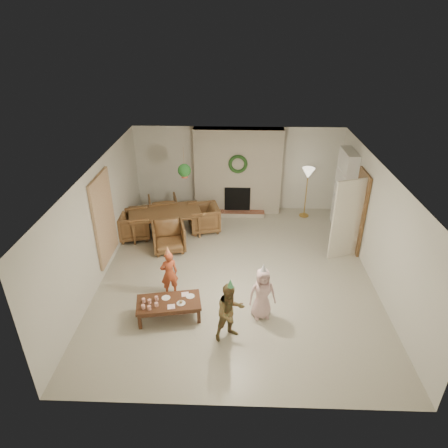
{
  "coord_description": "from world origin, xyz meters",
  "views": [
    {
      "loc": [
        -0.03,
        -7.46,
        5.2
      ],
      "look_at": [
        -0.3,
        0.4,
        1.05
      ],
      "focal_mm": 31.48,
      "sensor_mm": 36.0,
      "label": 1
    }
  ],
  "objects_px": {
    "child_plaid": "(230,312)",
    "child_red": "(169,273)",
    "dining_chair_right": "(204,218)",
    "dining_chair_far": "(163,209)",
    "coffee_table_top": "(169,303)",
    "dining_chair_left": "(134,225)",
    "dining_table": "(166,223)",
    "child_pink": "(262,294)",
    "dining_chair_near": "(169,237)"
  },
  "relations": [
    {
      "from": "dining_chair_left",
      "to": "child_plaid",
      "type": "xyz_separation_m",
      "value": [
        2.6,
        -3.6,
        0.21
      ]
    },
    {
      "from": "child_red",
      "to": "child_plaid",
      "type": "bearing_deg",
      "value": 111.39
    },
    {
      "from": "dining_chair_near",
      "to": "dining_chair_right",
      "type": "relative_size",
      "value": 1.0
    },
    {
      "from": "child_pink",
      "to": "child_red",
      "type": "bearing_deg",
      "value": 150.68
    },
    {
      "from": "dining_chair_right",
      "to": "dining_chair_far",
      "type": "bearing_deg",
      "value": -128.66
    },
    {
      "from": "child_pink",
      "to": "coffee_table_top",
      "type": "bearing_deg",
      "value": 172.41
    },
    {
      "from": "dining_table",
      "to": "child_plaid",
      "type": "relative_size",
      "value": 1.63
    },
    {
      "from": "coffee_table_top",
      "to": "dining_chair_right",
      "type": "bearing_deg",
      "value": 73.43
    },
    {
      "from": "dining_chair_near",
      "to": "coffee_table_top",
      "type": "distance_m",
      "value": 2.54
    },
    {
      "from": "child_red",
      "to": "dining_chair_near",
      "type": "bearing_deg",
      "value": -105.1
    },
    {
      "from": "dining_chair_near",
      "to": "child_plaid",
      "type": "bearing_deg",
      "value": -76.63
    },
    {
      "from": "dining_chair_left",
      "to": "child_red",
      "type": "relative_size",
      "value": 0.78
    },
    {
      "from": "dining_chair_near",
      "to": "child_red",
      "type": "distance_m",
      "value": 1.81
    },
    {
      "from": "child_plaid",
      "to": "child_red",
      "type": "bearing_deg",
      "value": 107.66
    },
    {
      "from": "child_plaid",
      "to": "dining_chair_left",
      "type": "bearing_deg",
      "value": 97.24
    },
    {
      "from": "dining_chair_far",
      "to": "dining_chair_left",
      "type": "xyz_separation_m",
      "value": [
        -0.59,
        -1.01,
        0.0
      ]
    },
    {
      "from": "dining_chair_right",
      "to": "child_red",
      "type": "distance_m",
      "value": 2.88
    },
    {
      "from": "dining_chair_right",
      "to": "child_plaid",
      "type": "relative_size",
      "value": 0.7
    },
    {
      "from": "dining_chair_near",
      "to": "coffee_table_top",
      "type": "bearing_deg",
      "value": -95.48
    },
    {
      "from": "dining_table",
      "to": "child_pink",
      "type": "distance_m",
      "value": 4.02
    },
    {
      "from": "coffee_table_top",
      "to": "child_red",
      "type": "xyz_separation_m",
      "value": [
        -0.09,
        0.73,
        0.16
      ]
    },
    {
      "from": "dining_chair_near",
      "to": "dining_chair_far",
      "type": "relative_size",
      "value": 1.0
    },
    {
      "from": "dining_table",
      "to": "coffee_table_top",
      "type": "relative_size",
      "value": 1.54
    },
    {
      "from": "dining_chair_right",
      "to": "child_pink",
      "type": "distance_m",
      "value": 3.75
    },
    {
      "from": "dining_table",
      "to": "child_red",
      "type": "height_order",
      "value": "child_red"
    },
    {
      "from": "dining_chair_right",
      "to": "coffee_table_top",
      "type": "xyz_separation_m",
      "value": [
        -0.39,
        -3.56,
        -0.02
      ]
    },
    {
      "from": "dining_chair_far",
      "to": "coffee_table_top",
      "type": "bearing_deg",
      "value": 86.68
    },
    {
      "from": "dining_chair_left",
      "to": "dining_chair_far",
      "type": "bearing_deg",
      "value": -45.0
    },
    {
      "from": "dining_chair_far",
      "to": "child_plaid",
      "type": "height_order",
      "value": "child_plaid"
    },
    {
      "from": "dining_table",
      "to": "child_plaid",
      "type": "xyz_separation_m",
      "value": [
        1.8,
        -3.8,
        0.24
      ]
    },
    {
      "from": "dining_chair_near",
      "to": "child_pink",
      "type": "distance_m",
      "value": 3.27
    },
    {
      "from": "dining_chair_near",
      "to": "child_red",
      "type": "xyz_separation_m",
      "value": [
        0.31,
        -1.77,
        0.15
      ]
    },
    {
      "from": "child_plaid",
      "to": "child_pink",
      "type": "xyz_separation_m",
      "value": [
        0.6,
        0.59,
        -0.04
      ]
    },
    {
      "from": "coffee_table_top",
      "to": "child_plaid",
      "type": "distance_m",
      "value": 1.31
    },
    {
      "from": "child_pink",
      "to": "dining_chair_right",
      "type": "bearing_deg",
      "value": 101.45
    },
    {
      "from": "dining_chair_left",
      "to": "child_pink",
      "type": "relative_size",
      "value": 0.74
    },
    {
      "from": "dining_chair_near",
      "to": "coffee_table_top",
      "type": "height_order",
      "value": "dining_chair_near"
    },
    {
      "from": "dining_chair_right",
      "to": "dining_table",
      "type": "bearing_deg",
      "value": -90.0
    },
    {
      "from": "dining_chair_left",
      "to": "child_red",
      "type": "xyz_separation_m",
      "value": [
        1.31,
        -2.36,
        0.15
      ]
    },
    {
      "from": "child_pink",
      "to": "dining_chair_near",
      "type": "bearing_deg",
      "value": 121.7
    },
    {
      "from": "dining_chair_far",
      "to": "dining_chair_right",
      "type": "xyz_separation_m",
      "value": [
        1.2,
        -0.54,
        0.0
      ]
    },
    {
      "from": "coffee_table_top",
      "to": "child_pink",
      "type": "xyz_separation_m",
      "value": [
        1.79,
        0.09,
        0.19
      ]
    },
    {
      "from": "dining_table",
      "to": "child_pink",
      "type": "bearing_deg",
      "value": -67.79
    },
    {
      "from": "dining_chair_left",
      "to": "coffee_table_top",
      "type": "height_order",
      "value": "dining_chair_left"
    },
    {
      "from": "dining_chair_right",
      "to": "child_plaid",
      "type": "xyz_separation_m",
      "value": [
        0.8,
        -4.06,
        0.21
      ]
    },
    {
      "from": "dining_chair_far",
      "to": "coffee_table_top",
      "type": "xyz_separation_m",
      "value": [
        0.81,
        -4.1,
        -0.02
      ]
    },
    {
      "from": "dining_chair_far",
      "to": "child_pink",
      "type": "distance_m",
      "value": 4.79
    },
    {
      "from": "child_plaid",
      "to": "child_pink",
      "type": "relative_size",
      "value": 1.07
    },
    {
      "from": "dining_table",
      "to": "child_plaid",
      "type": "distance_m",
      "value": 4.21
    },
    {
      "from": "dining_chair_left",
      "to": "child_pink",
      "type": "height_order",
      "value": "child_pink"
    }
  ]
}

